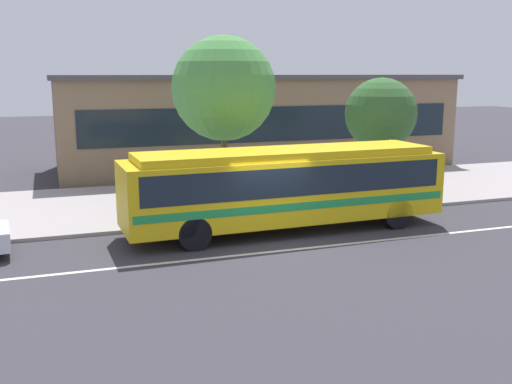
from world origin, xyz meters
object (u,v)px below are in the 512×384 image
transit_bus (286,184)px  bus_stop_sign (390,164)px  pedestrian_waiting_near_sign (258,187)px  street_tree_near_stop (224,89)px  street_tree_mid_block (381,114)px

transit_bus → bus_stop_sign: bearing=20.0°
pedestrian_waiting_near_sign → street_tree_near_stop: bearing=104.1°
pedestrian_waiting_near_sign → bus_stop_sign: bearing=-1.5°
street_tree_near_stop → street_tree_mid_block: bearing=0.7°
pedestrian_waiting_near_sign → bus_stop_sign: bus_stop_sign is taller
bus_stop_sign → street_tree_near_stop: (-5.85, 2.36, 2.79)m
street_tree_mid_block → bus_stop_sign: bearing=-111.7°
bus_stop_sign → street_tree_mid_block: size_ratio=0.52×
transit_bus → street_tree_mid_block: street_tree_mid_block is taller
transit_bus → street_tree_near_stop: bearing=101.5°
pedestrian_waiting_near_sign → street_tree_near_stop: street_tree_near_stop is taller
transit_bus → bus_stop_sign: 5.32m
pedestrian_waiting_near_sign → street_tree_mid_block: bearing=20.2°
pedestrian_waiting_near_sign → bus_stop_sign: 5.33m
transit_bus → pedestrian_waiting_near_sign: 2.03m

